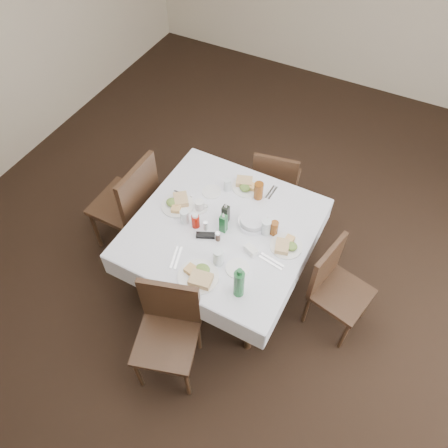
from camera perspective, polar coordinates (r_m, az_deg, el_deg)
name	(u,v)px	position (r m, az deg, el deg)	size (l,w,h in m)	color
ground_plane	(247,280)	(4.04, 2.96, -7.34)	(7.00, 7.00, 0.00)	black
room_shell	(258,134)	(2.73, 4.44, 11.65)	(6.04, 7.04, 2.80)	beige
dining_table	(223,232)	(3.49, -0.14, -1.06)	(1.38, 1.38, 0.76)	black
chair_north	(275,180)	(4.17, 6.74, 5.71)	(0.47, 0.47, 0.86)	black
chair_south	(168,326)	(3.26, -7.27, -13.03)	(0.54, 0.54, 0.92)	black
chair_east	(334,283)	(3.55, 14.20, -7.49)	(0.49, 0.49, 0.87)	black
chair_west	(131,202)	(3.90, -12.09, 2.89)	(0.50, 0.50, 1.04)	black
meal_north	(246,185)	(3.69, 2.94, 5.07)	(0.26, 0.26, 0.06)	white
meal_south	(199,276)	(3.14, -3.27, -6.75)	(0.30, 0.30, 0.07)	white
meal_east	(286,246)	(3.32, 8.12, -2.80)	(0.25, 0.25, 0.05)	white
meal_west	(178,203)	(3.57, -6.09, 2.72)	(0.27, 0.27, 0.06)	white
side_plate_a	(212,192)	(3.66, -1.63, 4.23)	(0.16, 0.16, 0.01)	white
side_plate_b	(238,268)	(3.19, 1.78, -5.81)	(0.18, 0.18, 0.01)	white
water_n	(227,185)	(3.64, 0.44, 5.12)	(0.06, 0.06, 0.11)	silver
water_s	(218,257)	(3.17, -0.75, -4.33)	(0.08, 0.08, 0.14)	silver
water_e	(266,227)	(3.35, 5.52, -0.43)	(0.07, 0.07, 0.13)	silver
water_w	(185,217)	(3.42, -5.18, 0.94)	(0.07, 0.07, 0.12)	silver
iced_tea_a	(259,191)	(3.58, 4.54, 4.36)	(0.08, 0.08, 0.16)	brown
iced_tea_b	(274,228)	(3.36, 6.57, -0.53)	(0.06, 0.06, 0.13)	brown
bread_basket	(253,221)	(3.42, 3.84, 0.39)	(0.24, 0.24, 0.08)	silver
oil_cruet_dark	(226,213)	(3.39, 0.22, 1.40)	(0.05, 0.05, 0.21)	black
oil_cruet_green	(223,223)	(3.33, -0.08, 0.16)	(0.05, 0.05, 0.21)	#1D602E
ketchup_bottle	(196,221)	(3.38, -3.74, 0.43)	(0.06, 0.06, 0.14)	#AD1406
salt_shaker	(206,226)	(3.38, -2.40, -0.23)	(0.04, 0.04, 0.08)	white
pepper_shaker	(218,236)	(3.31, -0.81, -1.63)	(0.04, 0.04, 0.08)	#432D22
coffee_mug	(200,206)	(3.51, -3.19, 2.42)	(0.13, 0.12, 0.09)	white
sunglasses	(206,235)	(3.35, -2.43, -1.49)	(0.15, 0.10, 0.03)	black
green_bottle	(239,283)	(2.98, 1.97, -7.73)	(0.08, 0.08, 0.29)	#1D602E
sugar_caddy	(251,250)	(3.26, 3.53, -3.38)	(0.12, 0.09, 0.05)	white
cutlery_n	(271,192)	(3.68, 6.19, 4.12)	(0.05, 0.16, 0.01)	silver
cutlery_s	(176,258)	(3.26, -6.26, -4.39)	(0.10, 0.21, 0.01)	silver
cutlery_e	(271,261)	(3.24, 6.22, -4.88)	(0.21, 0.08, 0.01)	silver
cutlery_w	(182,195)	(3.65, -5.48, 3.77)	(0.17, 0.04, 0.01)	silver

